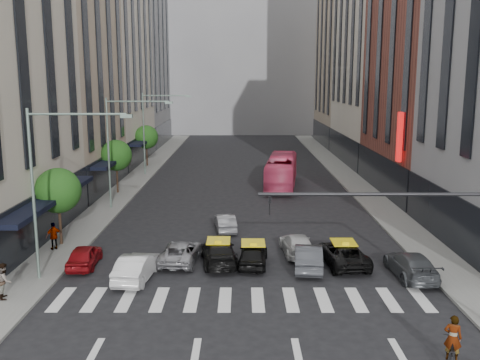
{
  "coord_description": "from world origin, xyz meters",
  "views": [
    {
      "loc": [
        -0.22,
        -23.03,
        10.55
      ],
      "look_at": [
        -0.29,
        11.82,
        4.0
      ],
      "focal_mm": 40.0,
      "sensor_mm": 36.0,
      "label": 1
    }
  ],
  "objects_px": {
    "bus": "(282,171)",
    "pedestrian_near": "(4,281)",
    "streetlamp_mid": "(120,138)",
    "taxi_center": "(253,254)",
    "car_white_front": "(137,267)",
    "streetlamp_far": "(152,123)",
    "streetlamp_near": "(50,172)",
    "motorcycle": "(452,353)",
    "taxi_left": "(219,252)",
    "car_red": "(84,256)",
    "pedestrian_far": "(54,236)"
  },
  "relations": [
    {
      "from": "streetlamp_mid",
      "to": "motorcycle",
      "type": "xyz_separation_m",
      "value": [
        17.7,
        -24.62,
        -5.4
      ]
    },
    {
      "from": "bus",
      "to": "pedestrian_near",
      "type": "distance_m",
      "value": 32.15
    },
    {
      "from": "car_white_front",
      "to": "taxi_center",
      "type": "bearing_deg",
      "value": -154.53
    },
    {
      "from": "pedestrian_near",
      "to": "taxi_center",
      "type": "bearing_deg",
      "value": -85.81
    },
    {
      "from": "car_white_front",
      "to": "taxi_left",
      "type": "xyz_separation_m",
      "value": [
        4.28,
        2.51,
        -0.02
      ]
    },
    {
      "from": "streetlamp_near",
      "to": "car_white_front",
      "type": "distance_m",
      "value": 6.71
    },
    {
      "from": "streetlamp_mid",
      "to": "bus",
      "type": "distance_m",
      "value": 17.38
    },
    {
      "from": "taxi_center",
      "to": "pedestrian_near",
      "type": "relative_size",
      "value": 2.24
    },
    {
      "from": "car_red",
      "to": "car_white_front",
      "type": "xyz_separation_m",
      "value": [
        3.4,
        -2.02,
        0.07
      ]
    },
    {
      "from": "car_red",
      "to": "taxi_center",
      "type": "height_order",
      "value": "taxi_center"
    },
    {
      "from": "car_white_front",
      "to": "motorcycle",
      "type": "bearing_deg",
      "value": 153.02
    },
    {
      "from": "streetlamp_near",
      "to": "motorcycle",
      "type": "xyz_separation_m",
      "value": [
        17.7,
        -8.62,
        -5.4
      ]
    },
    {
      "from": "taxi_center",
      "to": "pedestrian_near",
      "type": "bearing_deg",
      "value": 27.23
    },
    {
      "from": "taxi_center",
      "to": "pedestrian_far",
      "type": "distance_m",
      "value": 12.57
    },
    {
      "from": "bus",
      "to": "pedestrian_near",
      "type": "bearing_deg",
      "value": 68.62
    },
    {
      "from": "car_white_front",
      "to": "streetlamp_far",
      "type": "bearing_deg",
      "value": -76.26
    },
    {
      "from": "streetlamp_mid",
      "to": "taxi_center",
      "type": "height_order",
      "value": "streetlamp_mid"
    },
    {
      "from": "car_red",
      "to": "pedestrian_far",
      "type": "height_order",
      "value": "pedestrian_far"
    },
    {
      "from": "pedestrian_near",
      "to": "pedestrian_far",
      "type": "bearing_deg",
      "value": -16.78
    },
    {
      "from": "streetlamp_mid",
      "to": "streetlamp_far",
      "type": "bearing_deg",
      "value": 90.0
    },
    {
      "from": "streetlamp_near",
      "to": "car_red",
      "type": "relative_size",
      "value": 2.4
    },
    {
      "from": "streetlamp_far",
      "to": "streetlamp_near",
      "type": "bearing_deg",
      "value": -90.0
    },
    {
      "from": "streetlamp_near",
      "to": "car_white_front",
      "type": "bearing_deg",
      "value": 2.16
    },
    {
      "from": "streetlamp_far",
      "to": "pedestrian_far",
      "type": "distance_m",
      "value": 27.64
    },
    {
      "from": "streetlamp_near",
      "to": "motorcycle",
      "type": "distance_m",
      "value": 20.41
    },
    {
      "from": "streetlamp_mid",
      "to": "car_white_front",
      "type": "height_order",
      "value": "streetlamp_mid"
    },
    {
      "from": "bus",
      "to": "pedestrian_near",
      "type": "relative_size",
      "value": 6.45
    },
    {
      "from": "pedestrian_far",
      "to": "car_white_front",
      "type": "bearing_deg",
      "value": 102.3
    },
    {
      "from": "streetlamp_near",
      "to": "pedestrian_far",
      "type": "bearing_deg",
      "value": 110.29
    },
    {
      "from": "streetlamp_near",
      "to": "streetlamp_mid",
      "type": "bearing_deg",
      "value": 90.0
    },
    {
      "from": "motorcycle",
      "to": "pedestrian_near",
      "type": "bearing_deg",
      "value": 4.82
    },
    {
      "from": "streetlamp_near",
      "to": "car_red",
      "type": "height_order",
      "value": "streetlamp_near"
    },
    {
      "from": "bus",
      "to": "pedestrian_far",
      "type": "bearing_deg",
      "value": 60.24
    },
    {
      "from": "streetlamp_mid",
      "to": "streetlamp_far",
      "type": "height_order",
      "value": "same"
    },
    {
      "from": "taxi_left",
      "to": "pedestrian_near",
      "type": "height_order",
      "value": "pedestrian_near"
    },
    {
      "from": "streetlamp_far",
      "to": "motorcycle",
      "type": "distance_m",
      "value": 44.64
    },
    {
      "from": "car_white_front",
      "to": "taxi_left",
      "type": "height_order",
      "value": "car_white_front"
    },
    {
      "from": "taxi_left",
      "to": "motorcycle",
      "type": "bearing_deg",
      "value": 121.44
    },
    {
      "from": "streetlamp_mid",
      "to": "motorcycle",
      "type": "relative_size",
      "value": 4.73
    },
    {
      "from": "streetlamp_near",
      "to": "motorcycle",
      "type": "height_order",
      "value": "streetlamp_near"
    },
    {
      "from": "streetlamp_far",
      "to": "pedestrian_far",
      "type": "relative_size",
      "value": 5.22
    },
    {
      "from": "car_red",
      "to": "pedestrian_far",
      "type": "xyz_separation_m",
      "value": [
        -2.64,
        2.67,
        0.37
      ]
    },
    {
      "from": "taxi_left",
      "to": "car_red",
      "type": "bearing_deg",
      "value": -4.03
    },
    {
      "from": "streetlamp_far",
      "to": "pedestrian_near",
      "type": "distance_m",
      "value": 35.03
    },
    {
      "from": "pedestrian_far",
      "to": "taxi_center",
      "type": "bearing_deg",
      "value": 128.71
    },
    {
      "from": "car_white_front",
      "to": "taxi_center",
      "type": "relative_size",
      "value": 1.1
    },
    {
      "from": "streetlamp_mid",
      "to": "pedestrian_far",
      "type": "height_order",
      "value": "streetlamp_mid"
    },
    {
      "from": "bus",
      "to": "pedestrian_near",
      "type": "xyz_separation_m",
      "value": [
        -15.48,
        -28.17,
        -0.55
      ]
    },
    {
      "from": "taxi_left",
      "to": "pedestrian_far",
      "type": "bearing_deg",
      "value": -19.62
    },
    {
      "from": "car_red",
      "to": "taxi_center",
      "type": "bearing_deg",
      "value": 178.21
    }
  ]
}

